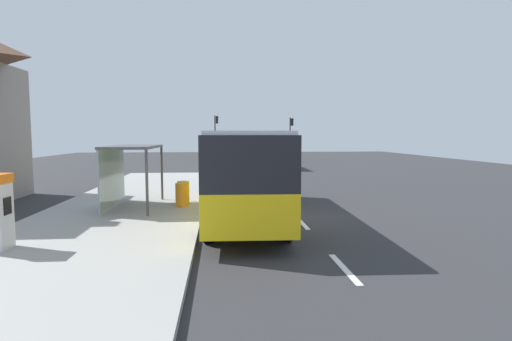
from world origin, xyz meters
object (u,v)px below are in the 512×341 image
bus_shelter (125,160)px  sedan_near (258,153)px  recycling_bin_orange (182,195)px  traffic_light_far_side (216,131)px  traffic_light_near_side (291,133)px  bus (244,168)px  recycling_bin_yellow (183,192)px  white_van (272,154)px

bus_shelter → sedan_near: bearing=76.5°
recycling_bin_orange → traffic_light_far_side: bearing=87.9°
sedan_near → traffic_light_near_side: size_ratio=0.88×
bus → traffic_light_near_side: bearing=77.0°
recycling_bin_yellow → bus_shelter: (-2.21, -0.77, 1.44)m
sedan_near → traffic_light_far_side: size_ratio=0.84×
sedan_near → recycling_bin_yellow: bearing=-100.4°
bus → traffic_light_far_side: traffic_light_far_side is taller
bus → recycling_bin_orange: size_ratio=11.67×
white_van → traffic_light_far_side: bearing=118.2°
bus → bus_shelter: bus is taller
recycling_bin_orange → traffic_light_far_side: size_ratio=0.18×
sedan_near → traffic_light_far_side: (-5.40, -5.66, 2.74)m
sedan_near → traffic_light_near_side: (3.20, -6.46, 2.59)m
recycling_bin_orange → traffic_light_far_side: traffic_light_far_side is taller
recycling_bin_yellow → traffic_light_near_side: (9.70, 29.00, 2.73)m
recycling_bin_orange → bus_shelter: bus_shelter is taller
sedan_near → traffic_light_far_side: traffic_light_far_side is taller
traffic_light_near_side → traffic_light_far_side: size_ratio=0.95×
bus_shelter → traffic_light_far_side: bearing=83.8°
white_van → bus: bearing=-100.0°
traffic_light_near_side → bus_shelter: size_ratio=1.27×
bus → sedan_near: bearing=83.9°
bus → bus_shelter: size_ratio=2.77×
sedan_near → bus: bearing=-96.1°
bus → white_van: 22.45m
bus → traffic_light_near_side: traffic_light_near_side is taller
bus → bus_shelter: 4.92m
bus → bus_shelter: bearing=163.3°
white_van → bus_shelter: bearing=-112.6°
traffic_light_far_side → bus_shelter: (-3.31, -30.57, -1.44)m
traffic_light_far_side → bus_shelter: bearing=-96.2°
bus → traffic_light_near_side: 32.04m
recycling_bin_yellow → traffic_light_far_side: traffic_light_far_side is taller
traffic_light_near_side → bus_shelter: 32.09m
recycling_bin_yellow → traffic_light_near_side: 30.70m
recycling_bin_orange → bus: bearing=-30.7°
bus → sedan_near: size_ratio=2.47×
white_van → bus_shelter: (-8.61, -20.69, 0.75)m
bus_shelter → bus: bearing=-16.7°
recycling_bin_yellow → sedan_near: bearing=79.6°
recycling_bin_yellow → traffic_light_far_side: size_ratio=0.18×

